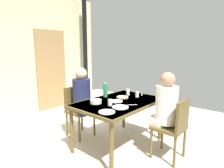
# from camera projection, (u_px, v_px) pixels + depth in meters

# --- Properties ---
(ground_plane) EXTENTS (6.62, 6.62, 0.00)m
(ground_plane) POSITION_uv_depth(u_px,v_px,m) (96.00, 153.00, 2.80)
(ground_plane) COLOR beige
(wall_back) EXTENTS (4.52, 0.10, 2.89)m
(wall_back) POSITION_uv_depth(u_px,v_px,m) (15.00, 53.00, 4.18)
(wall_back) COLOR beige
(wall_back) RESTS_ON ground_plane
(door_wooden) EXTENTS (0.80, 0.05, 2.00)m
(door_wooden) POSITION_uv_depth(u_px,v_px,m) (52.00, 70.00, 4.83)
(door_wooden) COLOR olive
(door_wooden) RESTS_ON ground_plane
(stove_pipe_column) EXTENTS (0.12, 0.12, 2.89)m
(stove_pipe_column) POSITION_uv_depth(u_px,v_px,m) (85.00, 52.00, 5.26)
(stove_pipe_column) COLOR black
(stove_pipe_column) RESTS_ON ground_plane
(dining_table) EXTENTS (1.40, 0.91, 0.73)m
(dining_table) POSITION_uv_depth(u_px,v_px,m) (119.00, 105.00, 2.92)
(dining_table) COLOR brown
(dining_table) RESTS_ON ground_plane
(chair_near_diner) EXTENTS (0.40, 0.40, 0.87)m
(chair_near_diner) POSITION_uv_depth(u_px,v_px,m) (174.00, 126.00, 2.56)
(chair_near_diner) COLOR brown
(chair_near_diner) RESTS_ON ground_plane
(chair_far_diner) EXTENTS (0.40, 0.40, 0.87)m
(chair_far_diner) POSITION_uv_depth(u_px,v_px,m) (78.00, 108.00, 3.34)
(chair_far_diner) COLOR brown
(chair_far_diner) RESTS_ON ground_plane
(person_near_diner) EXTENTS (0.30, 0.37, 0.77)m
(person_near_diner) POSITION_uv_depth(u_px,v_px,m) (166.00, 104.00, 2.60)
(person_near_diner) COLOR white
(person_near_diner) RESTS_ON ground_plane
(person_far_diner) EXTENTS (0.30, 0.37, 0.77)m
(person_far_diner) POSITION_uv_depth(u_px,v_px,m) (82.00, 93.00, 3.20)
(person_far_diner) COLOR #1F2148
(person_far_diner) RESTS_ON ground_plane
(water_bottle_green_near) EXTENTS (0.07, 0.07, 0.26)m
(water_bottle_green_near) POSITION_uv_depth(u_px,v_px,m) (105.00, 90.00, 3.14)
(water_bottle_green_near) COLOR #278452
(water_bottle_green_near) RESTS_ON dining_table
(serving_bowl_center) EXTENTS (0.17, 0.17, 0.05)m
(serving_bowl_center) POSITION_uv_depth(u_px,v_px,m) (96.00, 102.00, 2.78)
(serving_bowl_center) COLOR silver
(serving_bowl_center) RESTS_ON dining_table
(dinner_plate_near_left) EXTENTS (0.23, 0.23, 0.01)m
(dinner_plate_near_left) POSITION_uv_depth(u_px,v_px,m) (120.00, 107.00, 2.58)
(dinner_plate_near_left) COLOR white
(dinner_plate_near_left) RESTS_ON dining_table
(dinner_plate_near_right) EXTENTS (0.19, 0.19, 0.01)m
(dinner_plate_near_right) POSITION_uv_depth(u_px,v_px,m) (116.00, 101.00, 2.88)
(dinner_plate_near_right) COLOR white
(dinner_plate_near_right) RESTS_ON dining_table
(dinner_plate_far_center) EXTENTS (0.21, 0.21, 0.01)m
(dinner_plate_far_center) POSITION_uv_depth(u_px,v_px,m) (107.00, 112.00, 2.38)
(dinner_plate_far_center) COLOR white
(dinner_plate_far_center) RESTS_ON dining_table
(drinking_glass_by_near_diner) EXTENTS (0.06, 0.06, 0.11)m
(drinking_glass_by_near_diner) POSITION_uv_depth(u_px,v_px,m) (128.00, 92.00, 3.27)
(drinking_glass_by_near_diner) COLOR silver
(drinking_glass_by_near_diner) RESTS_ON dining_table
(drinking_glass_by_far_diner) EXTENTS (0.06, 0.06, 0.09)m
(drinking_glass_by_far_diner) POSITION_uv_depth(u_px,v_px,m) (137.00, 94.00, 3.14)
(drinking_glass_by_far_diner) COLOR silver
(drinking_glass_by_far_diner) RESTS_ON dining_table
(drinking_glass_spare_center) EXTENTS (0.06, 0.06, 0.09)m
(drinking_glass_spare_center) POSITION_uv_depth(u_px,v_px,m) (110.00, 103.00, 2.66)
(drinking_glass_spare_center) COLOR silver
(drinking_glass_spare_center) RESTS_ON dining_table
(bread_plate_sliced) EXTENTS (0.19, 0.19, 0.02)m
(bread_plate_sliced) POSITION_uv_depth(u_px,v_px,m) (122.00, 97.00, 3.10)
(bread_plate_sliced) COLOR #DBB77A
(bread_plate_sliced) RESTS_ON dining_table
(cutlery_knife_near) EXTENTS (0.14, 0.09, 0.00)m
(cutlery_knife_near) POSITION_uv_depth(u_px,v_px,m) (142.00, 95.00, 3.32)
(cutlery_knife_near) COLOR silver
(cutlery_knife_near) RESTS_ON dining_table
(cutlery_fork_near) EXTENTS (0.09, 0.14, 0.00)m
(cutlery_fork_near) POSITION_uv_depth(u_px,v_px,m) (97.00, 99.00, 3.03)
(cutlery_fork_near) COLOR silver
(cutlery_fork_near) RESTS_ON dining_table
(cutlery_knife_far) EXTENTS (0.12, 0.11, 0.00)m
(cutlery_knife_far) POSITION_uv_depth(u_px,v_px,m) (132.00, 105.00, 2.71)
(cutlery_knife_far) COLOR silver
(cutlery_knife_far) RESTS_ON dining_table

